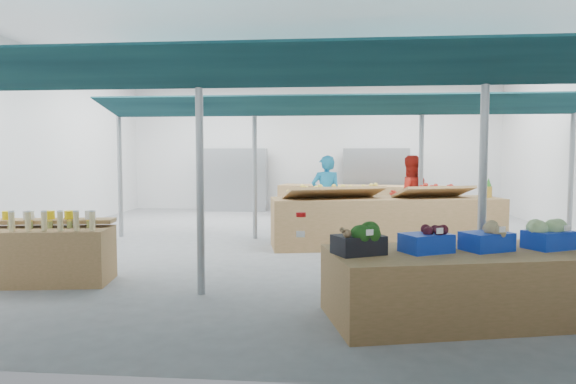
% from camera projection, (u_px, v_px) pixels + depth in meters
% --- Properties ---
extents(floor, '(13.00, 13.00, 0.00)m').
position_uv_depth(floor, '(300.00, 243.00, 10.52)').
color(floor, slate).
rests_on(floor, ground).
extents(hall, '(13.00, 13.00, 13.00)m').
position_uv_depth(hall, '(304.00, 118.00, 11.76)').
color(hall, silver).
rests_on(hall, ground).
extents(pole_grid, '(10.00, 4.60, 3.00)m').
position_uv_depth(pole_grid, '(337.00, 154.00, 8.58)').
color(pole_grid, gray).
rests_on(pole_grid, floor).
extents(awnings, '(9.50, 7.08, 0.30)m').
position_uv_depth(awnings, '(338.00, 96.00, 8.52)').
color(awnings, '#0B2630').
rests_on(awnings, pole_grid).
extents(back_shelving_left, '(2.00, 0.50, 2.00)m').
position_uv_depth(back_shelving_left, '(235.00, 180.00, 16.63)').
color(back_shelving_left, '#B23F33').
rests_on(back_shelving_left, floor).
extents(back_shelving_right, '(2.00, 0.50, 2.00)m').
position_uv_depth(back_shelving_right, '(375.00, 181.00, 16.23)').
color(back_shelving_right, '#B23F33').
rests_on(back_shelving_right, floor).
extents(bottle_shelf, '(1.83, 1.29, 1.05)m').
position_uv_depth(bottle_shelf, '(48.00, 253.00, 7.20)').
color(bottle_shelf, brown).
rests_on(bottle_shelf, floor).
extents(veg_counter, '(4.05, 2.16, 0.75)m').
position_uv_depth(veg_counter, '(503.00, 283.00, 5.66)').
color(veg_counter, brown).
rests_on(veg_counter, floor).
extents(fruit_counter, '(4.61, 1.89, 0.96)m').
position_uv_depth(fruit_counter, '(386.00, 222.00, 10.08)').
color(fruit_counter, brown).
rests_on(fruit_counter, floor).
extents(far_counter, '(5.25, 1.84, 0.93)m').
position_uv_depth(far_counter, '(367.00, 201.00, 14.91)').
color(far_counter, brown).
rests_on(far_counter, floor).
extents(vendor_left, '(0.72, 0.54, 1.80)m').
position_uv_depth(vendor_left, '(326.00, 196.00, 11.25)').
color(vendor_left, '#1C82B8').
rests_on(vendor_left, floor).
extents(vendor_right, '(0.98, 0.83, 1.80)m').
position_uv_depth(vendor_right, '(409.00, 197.00, 11.09)').
color(vendor_right, red).
rests_on(vendor_right, floor).
extents(crate_broccoli, '(0.60, 0.54, 0.35)m').
position_uv_depth(crate_broccoli, '(359.00, 239.00, 5.38)').
color(crate_broccoli, black).
rests_on(crate_broccoli, veg_counter).
extents(crate_beets, '(0.60, 0.54, 0.29)m').
position_uv_depth(crate_beets, '(426.00, 240.00, 5.49)').
color(crate_beets, '#1135B9').
rests_on(crate_beets, veg_counter).
extents(crate_celeriac, '(0.60, 0.54, 0.31)m').
position_uv_depth(crate_celeriac, '(487.00, 237.00, 5.60)').
color(crate_celeriac, '#1135B9').
rests_on(crate_celeriac, veg_counter).
extents(crate_cabbage, '(0.60, 0.54, 0.35)m').
position_uv_depth(crate_cabbage, '(549.00, 234.00, 5.71)').
color(crate_cabbage, '#1135B9').
rests_on(crate_cabbage, veg_counter).
extents(sparrow, '(0.12, 0.09, 0.11)m').
position_uv_depth(sparrow, '(346.00, 233.00, 5.22)').
color(sparrow, brown).
rests_on(sparrow, crate_broccoli).
extents(pole_ribbon, '(0.12, 0.12, 0.28)m').
position_uv_depth(pole_ribbon, '(301.00, 216.00, 5.95)').
color(pole_ribbon, red).
rests_on(pole_ribbon, pole_grid).
extents(apple_heap_yellow, '(2.02, 1.35, 0.27)m').
position_uv_depth(apple_heap_yellow, '(334.00, 190.00, 9.83)').
color(apple_heap_yellow, '#997247').
rests_on(apple_heap_yellow, fruit_counter).
extents(apple_heap_red, '(1.65, 1.20, 0.27)m').
position_uv_depth(apple_heap_red, '(434.00, 189.00, 10.02)').
color(apple_heap_red, '#997247').
rests_on(apple_heap_red, fruit_counter).
extents(pineapple, '(0.14, 0.14, 0.39)m').
position_uv_depth(pineapple, '(488.00, 188.00, 10.13)').
color(pineapple, '#8C6019').
rests_on(pineapple, fruit_counter).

